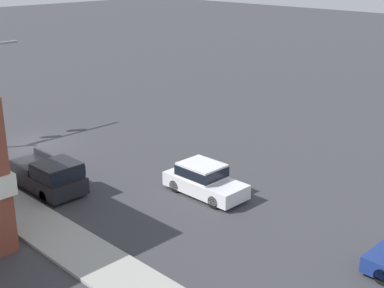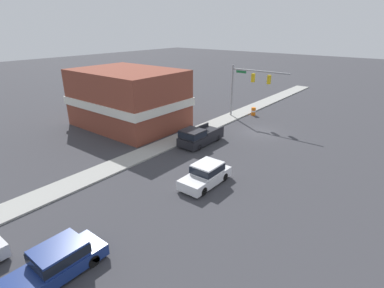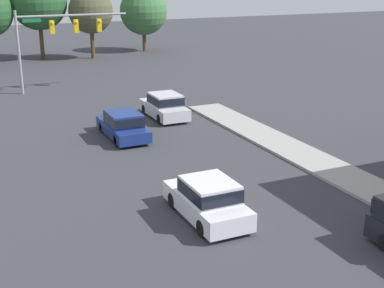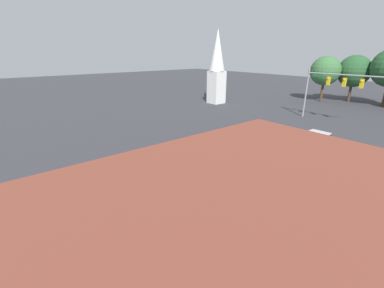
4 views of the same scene
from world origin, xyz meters
TOP-DOWN VIEW (x-y plane):
  - ground_plane at (0.00, 0.00)m, footprint 200.00×200.00m
  - car_lead at (-2.20, 13.43)m, footprint 1.92×4.48m
  - pickup_truck_parked at (3.23, 7.32)m, footprint 2.13×5.26m

SIDE VIEW (x-z plane):
  - ground_plane at x=0.00m, z-range 0.00..0.00m
  - car_lead at x=-2.20m, z-range 0.02..1.68m
  - pickup_truck_parked at x=3.23m, z-range -0.01..1.80m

